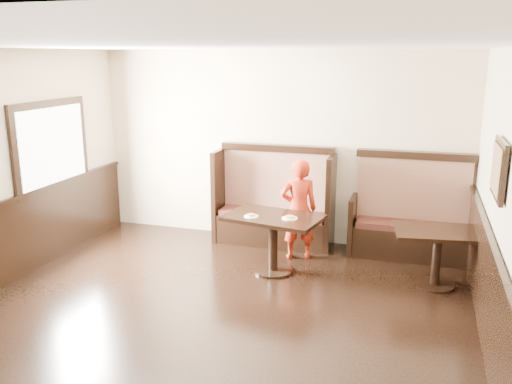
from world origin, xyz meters
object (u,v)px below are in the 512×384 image
at_px(booth_neighbor, 411,223).
at_px(child, 299,209).
at_px(table_neighbor, 437,245).
at_px(table_main, 273,229).
at_px(booth_main, 274,208).

bearing_deg(booth_neighbor, child, -160.32).
bearing_deg(table_neighbor, table_main, 175.38).
distance_m(booth_main, child, 0.73).
bearing_deg(child, table_main, 50.08).
bearing_deg(table_main, booth_main, 114.74).
distance_m(booth_main, table_main, 1.15).
height_order(booth_neighbor, table_neighbor, booth_neighbor).
relative_size(booth_main, child, 1.26).
distance_m(table_main, child, 0.63).
bearing_deg(booth_neighbor, booth_main, 179.95).
height_order(booth_main, booth_neighbor, same).
relative_size(booth_main, table_neighbor, 1.59).
relative_size(table_main, child, 0.93).
height_order(booth_main, table_main, booth_main).
xyz_separation_m(table_main, table_neighbor, (1.99, 0.14, -0.05)).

